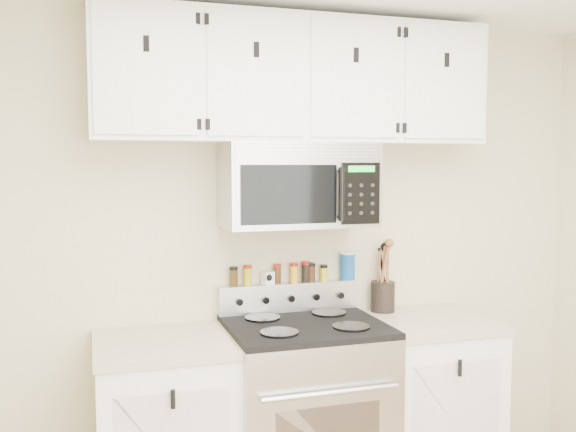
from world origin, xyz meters
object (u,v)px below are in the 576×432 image
object	(u,v)px
range	(305,414)
microwave	(298,185)
salt_canister	(347,266)
utensil_crock	(383,294)

from	to	relation	value
range	microwave	world-z (taller)	microwave
salt_canister	microwave	bearing A→B (deg)	-155.39
utensil_crock	salt_canister	distance (m)	0.25
utensil_crock	salt_canister	bearing A→B (deg)	165.22
microwave	utensil_crock	world-z (taller)	microwave
microwave	utensil_crock	xyz separation A→B (m)	(0.53, 0.11, -0.61)
range	utensil_crock	bearing A→B (deg)	23.59
range	salt_canister	size ratio (longest dim) A/B	7.25
salt_canister	range	bearing A→B (deg)	-140.30
range	utensil_crock	distance (m)	0.79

